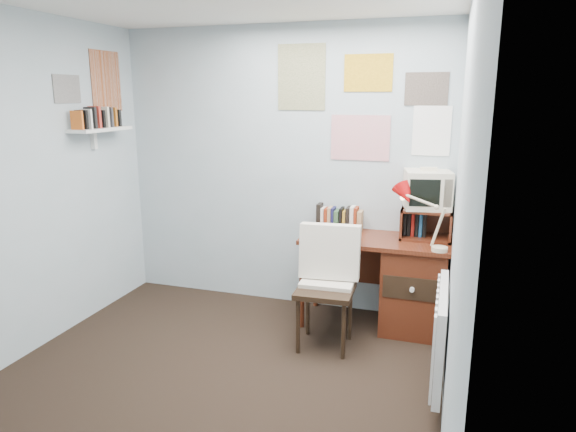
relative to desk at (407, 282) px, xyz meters
The scene contains 13 objects.
ground 1.93m from the desk, 128.37° to the right, with size 3.50×3.50×0.00m, color black.
back_wall 1.47m from the desk, 167.00° to the left, with size 3.00×0.02×2.50m, color #ACBAC5.
right_wall 1.74m from the desk, 77.48° to the right, with size 0.02×3.50×2.50m, color #ACBAC5.
desk is the anchor object (origin of this frame).
desk_chair 0.77m from the desk, 137.96° to the right, with size 0.46×0.44×0.91m, color black.
desk_lamp 0.66m from the desk, 42.61° to the right, with size 0.31×0.26×0.44m, color red.
tv_riser 0.51m from the desk, 42.96° to the left, with size 0.40×0.30×0.25m, color #5D2615.
crt_tv 0.79m from the desk, 50.36° to the left, with size 0.35×0.32×0.33m, color beige.
book_row 0.71m from the desk, 160.58° to the left, with size 0.60×0.14×0.22m, color #5D2615.
radiator 0.97m from the desk, 72.76° to the right, with size 0.09×0.80×0.60m, color white.
wall_shelf 2.87m from the desk, behind, with size 0.20×0.62×0.24m, color white.
posters_back 1.54m from the desk, 150.72° to the left, with size 1.20×0.01×0.90m, color white.
posters_left 3.13m from the desk, behind, with size 0.01×0.70×0.60m, color white.
Camera 1 is at (1.44, -2.60, 1.91)m, focal length 32.00 mm.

